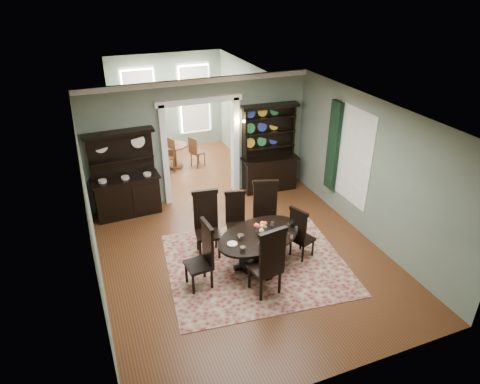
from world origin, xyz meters
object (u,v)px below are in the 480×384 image
(welsh_dresser, at_px, (269,160))
(parlor_table, at_px, (175,153))
(sideboard, at_px, (126,187))
(dining_table, at_px, (260,244))

(welsh_dresser, distance_m, parlor_table, 3.00)
(sideboard, xyz_separation_m, parlor_table, (1.67, 2.22, -0.26))
(dining_table, xyz_separation_m, sideboard, (-2.08, 2.97, 0.22))
(dining_table, height_order, parlor_table, dining_table)
(dining_table, xyz_separation_m, parlor_table, (-0.41, 5.19, -0.04))
(welsh_dresser, bearing_deg, parlor_table, 135.97)
(dining_table, distance_m, sideboard, 3.64)
(dining_table, bearing_deg, sideboard, 106.79)
(dining_table, xyz_separation_m, welsh_dresser, (1.57, 2.97, 0.33))
(sideboard, bearing_deg, dining_table, -57.38)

